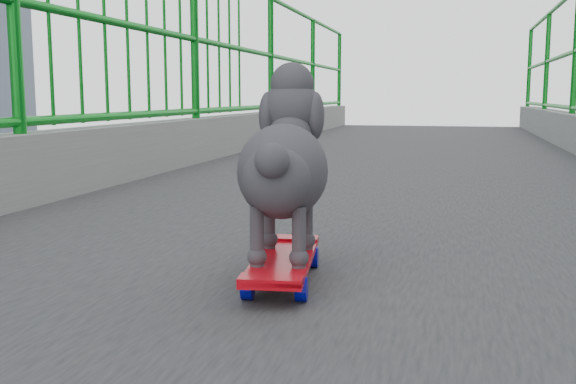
# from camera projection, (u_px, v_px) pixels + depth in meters

# --- Properties ---
(skateboard) EXTENTS (0.20, 0.49, 0.06)m
(skateboard) POSITION_uv_depth(u_px,v_px,m) (283.00, 263.00, 1.67)
(skateboard) COLOR red
(skateboard) RESTS_ON footbridge
(poodle) EXTENTS (0.26, 0.53, 0.44)m
(poodle) POSITION_uv_depth(u_px,v_px,m) (284.00, 161.00, 1.66)
(poodle) COLOR #272529
(poodle) RESTS_ON skateboard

